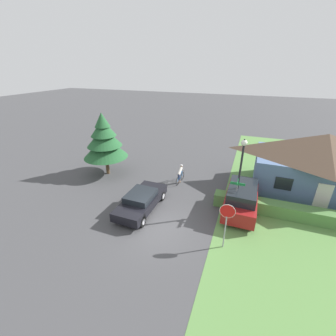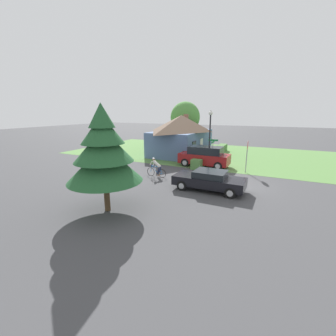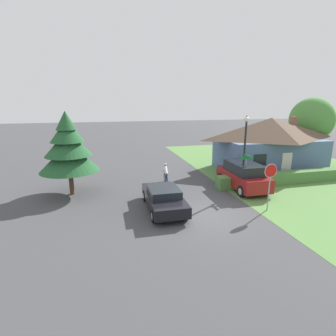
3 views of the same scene
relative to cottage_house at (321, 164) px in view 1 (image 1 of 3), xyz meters
The scene contains 10 objects.
ground_plane 12.82m from the cottage_house, 140.50° to the right, with size 140.00×140.00×0.00m, color #424244.
cottage_house is the anchor object (origin of this frame).
hedge_row 4.72m from the cottage_house, 103.19° to the right, with size 11.73×0.90×0.90m, color #4C7A3D.
sedan_left_lane 13.30m from the cottage_house, 149.38° to the right, with size 1.99×4.63×1.32m.
cyclist 10.45m from the cottage_house, 168.31° to the right, with size 0.44×1.76×1.53m.
parked_suv_right 6.93m from the cottage_house, 138.46° to the right, with size 2.10×4.64×1.90m.
stop_sign 10.06m from the cottage_house, 124.20° to the right, with size 0.79×0.07×2.73m.
street_lamp 7.42m from the cottage_house, 137.27° to the right, with size 0.35×0.35×5.17m.
street_name_sign 7.62m from the cottage_house, 135.50° to the right, with size 0.90×0.90×2.65m.
conifer_tall_near 16.98m from the cottage_house, behind, with size 3.77×3.77×5.49m.
Camera 1 is at (4.56, -10.04, 9.00)m, focal length 24.00 mm.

